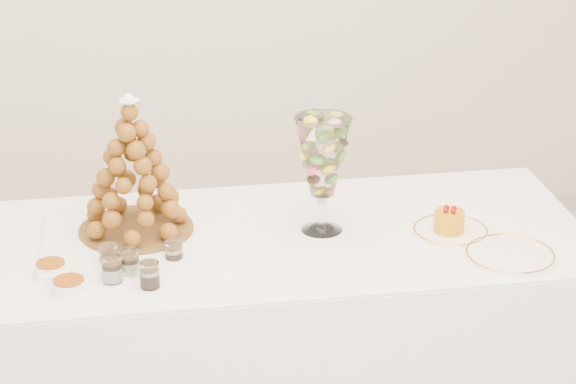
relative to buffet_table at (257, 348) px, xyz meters
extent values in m
cube|color=white|center=(0.00, 0.00, 0.00)|extent=(2.00, 0.91, 0.73)
cube|color=white|center=(0.00, 0.00, 0.37)|extent=(1.99, 0.91, 0.01)
cube|color=white|center=(-0.33, 0.04, 0.38)|extent=(0.59, 0.46, 0.02)
cylinder|color=white|center=(0.20, 0.01, 0.38)|extent=(0.12, 0.12, 0.02)
cylinder|color=white|center=(0.20, 0.01, 0.43)|extent=(0.03, 0.03, 0.09)
sphere|color=white|center=(0.20, 0.01, 0.48)|extent=(0.04, 0.04, 0.04)
cylinder|color=white|center=(0.56, -0.10, 0.38)|extent=(0.23, 0.23, 0.01)
cylinder|color=white|center=(0.67, -0.28, 0.38)|extent=(0.26, 0.26, 0.01)
cylinder|color=white|center=(-0.43, -0.09, 0.40)|extent=(0.06, 0.06, 0.07)
cylinder|color=white|center=(-0.38, -0.15, 0.41)|extent=(0.06, 0.06, 0.07)
cylinder|color=white|center=(-0.25, -0.11, 0.40)|extent=(0.05, 0.05, 0.07)
cylinder|color=white|center=(-0.43, -0.17, 0.41)|extent=(0.07, 0.07, 0.07)
cylinder|color=white|center=(-0.33, -0.23, 0.41)|extent=(0.06, 0.06, 0.07)
cylinder|color=white|center=(-0.59, -0.09, 0.38)|extent=(0.09, 0.09, 0.03)
cylinder|color=white|center=(-0.54, -0.20, 0.39)|extent=(0.09, 0.09, 0.03)
cylinder|color=brown|center=(-0.33, 0.09, 0.39)|extent=(0.33, 0.33, 0.01)
cone|color=brown|center=(-0.33, 0.09, 0.60)|extent=(0.32, 0.32, 0.40)
sphere|color=white|center=(-0.33, 0.09, 0.79)|extent=(0.04, 0.04, 0.04)
cylinder|color=orange|center=(0.56, -0.11, 0.41)|extent=(0.09, 0.09, 0.06)
sphere|color=maroon|center=(0.57, -0.10, 0.45)|extent=(0.02, 0.02, 0.02)
sphere|color=maroon|center=(0.55, -0.09, 0.45)|extent=(0.02, 0.02, 0.02)
sphere|color=maroon|center=(0.54, -0.11, 0.45)|extent=(0.02, 0.02, 0.02)
sphere|color=maroon|center=(0.56, -0.12, 0.45)|extent=(0.02, 0.02, 0.02)
camera|label=1|loc=(-0.58, -2.88, 1.79)|focal=70.00mm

